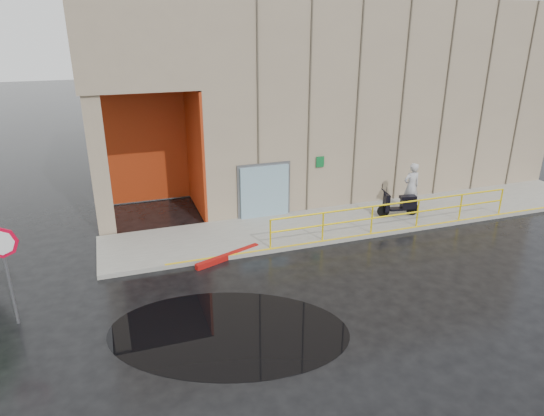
{
  "coord_description": "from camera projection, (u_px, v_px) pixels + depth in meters",
  "views": [
    {
      "loc": [
        -5.2,
        -10.68,
        7.22
      ],
      "look_at": [
        -0.49,
        3.0,
        1.62
      ],
      "focal_mm": 32.0,
      "sensor_mm": 36.0,
      "label": 1
    }
  ],
  "objects": [
    {
      "name": "building",
      "position": [
        328.0,
        88.0,
        23.32
      ],
      "size": [
        20.0,
        10.17,
        8.0
      ],
      "color": "gray",
      "rests_on": "ground"
    },
    {
      "name": "red_curb",
      "position": [
        228.0,
        256.0,
        15.7
      ],
      "size": [
        2.3,
        1.03,
        0.18
      ],
      "primitive_type": "cube",
      "rotation": [
        0.0,
        0.0,
        0.37
      ],
      "color": "#9E100C",
      "rests_on": "ground"
    },
    {
      "name": "scooter",
      "position": [
        400.0,
        198.0,
        18.55
      ],
      "size": [
        1.7,
        0.79,
        1.29
      ],
      "rotation": [
        0.0,
        0.0,
        -0.16
      ],
      "color": "black",
      "rests_on": "sidewalk"
    },
    {
      "name": "guardrail",
      "position": [
        395.0,
        216.0,
        17.42
      ],
      "size": [
        9.56,
        0.06,
        1.03
      ],
      "color": "yellow",
      "rests_on": "sidewalk"
    },
    {
      "name": "puddle",
      "position": [
        228.0,
        331.0,
        12.04
      ],
      "size": [
        6.94,
        5.61,
        0.01
      ],
      "primitive_type": "cube",
      "rotation": [
        0.0,
        0.0,
        -0.37
      ],
      "color": "black",
      "rests_on": "ground"
    },
    {
      "name": "stop_sign",
      "position": [
        3.0,
        255.0,
        11.67
      ],
      "size": [
        0.81,
        0.11,
        2.68
      ],
      "rotation": [
        0.0,
        0.0,
        -0.43
      ],
      "color": "slate",
      "rests_on": "ground"
    },
    {
      "name": "ground",
      "position": [
        323.0,
        296.0,
        13.6
      ],
      "size": [
        120.0,
        120.0,
        0.0
      ],
      "primitive_type": "plane",
      "color": "black",
      "rests_on": "ground"
    },
    {
      "name": "sidewalk",
      "position": [
        369.0,
        218.0,
        18.75
      ],
      "size": [
        20.0,
        3.0,
        0.15
      ],
      "primitive_type": "cube",
      "color": "gray",
      "rests_on": "ground"
    },
    {
      "name": "person",
      "position": [
        411.0,
        187.0,
        19.1
      ],
      "size": [
        0.72,
        0.48,
        1.93
      ],
      "primitive_type": "imported",
      "rotation": [
        0.0,
        0.0,
        3.17
      ],
      "color": "#AAA9AE",
      "rests_on": "sidewalk"
    }
  ]
}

